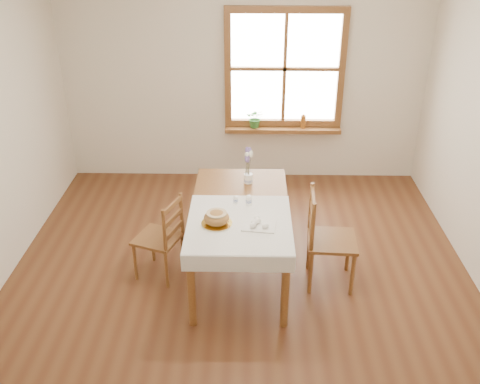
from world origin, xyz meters
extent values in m
plane|color=brown|center=(0.00, 0.00, 0.00)|extent=(5.00, 5.00, 0.00)
cube|color=#EDE5CE|center=(0.00, 2.50, 1.30)|extent=(4.50, 0.10, 2.60)
cube|color=white|center=(0.00, 0.00, 2.60)|extent=(4.50, 5.00, 0.10)
cube|color=brown|center=(0.50, 2.46, 2.14)|extent=(1.46, 0.08, 0.08)
cube|color=brown|center=(0.50, 2.46, 0.76)|extent=(1.46, 0.08, 0.08)
cube|color=brown|center=(-0.19, 2.46, 1.45)|extent=(0.08, 0.08, 1.30)
cube|color=brown|center=(1.19, 2.46, 1.45)|extent=(0.08, 0.08, 1.30)
cube|color=brown|center=(0.50, 2.46, 1.45)|extent=(0.04, 0.06, 1.30)
cube|color=brown|center=(0.50, 2.46, 1.45)|extent=(1.30, 0.06, 0.04)
cube|color=white|center=(0.50, 2.49, 1.45)|extent=(1.30, 0.01, 1.30)
cube|color=brown|center=(0.50, 2.40, 0.69)|extent=(1.46, 0.20, 0.05)
cube|color=brown|center=(0.00, 0.30, 0.72)|extent=(0.90, 1.60, 0.05)
cylinder|color=brown|center=(-0.39, -0.44, 0.35)|extent=(0.07, 0.07, 0.70)
cylinder|color=brown|center=(0.39, -0.44, 0.35)|extent=(0.07, 0.07, 0.70)
cylinder|color=brown|center=(-0.39, 1.04, 0.35)|extent=(0.07, 0.07, 0.70)
cylinder|color=brown|center=(0.39, 1.04, 0.35)|extent=(0.07, 0.07, 0.70)
cube|color=white|center=(0.00, 0.00, 0.76)|extent=(0.91, 0.99, 0.01)
cylinder|color=white|center=(-0.19, -0.03, 0.77)|extent=(0.30, 0.30, 0.01)
ellipsoid|color=#A5733A|center=(-0.19, -0.03, 0.83)|extent=(0.22, 0.22, 0.12)
cube|color=white|center=(0.17, -0.05, 0.77)|extent=(0.31, 0.27, 0.01)
cylinder|color=white|center=(-0.04, 0.34, 0.80)|extent=(0.05, 0.05, 0.08)
cylinder|color=white|center=(0.08, 0.31, 0.81)|extent=(0.06, 0.06, 0.11)
cylinder|color=white|center=(0.07, 0.77, 0.80)|extent=(0.09, 0.09, 0.09)
imported|color=#367B31|center=(0.15, 2.40, 0.81)|extent=(0.24, 0.26, 0.19)
cylinder|color=#9F591D|center=(0.76, 2.40, 0.80)|extent=(0.07, 0.07, 0.18)
camera|label=1|loc=(0.08, -3.97, 3.17)|focal=40.00mm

